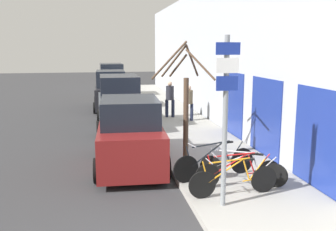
{
  "coord_description": "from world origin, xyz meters",
  "views": [
    {
      "loc": [
        -0.95,
        -4.37,
        3.56
      ],
      "look_at": [
        0.93,
        5.7,
        1.69
      ],
      "focal_mm": 40.0,
      "sensor_mm": 36.0,
      "label": 1
    }
  ],
  "objects_px": {
    "pedestrian_near": "(189,100)",
    "signpost": "(225,115)",
    "bicycle_1": "(239,172)",
    "parked_car_1": "(119,105)",
    "bicycle_2": "(242,169)",
    "parked_car_3": "(111,82)",
    "street_tree": "(185,103)",
    "parked_car_0": "(130,135)",
    "bicycle_0": "(234,180)",
    "parked_car_2": "(111,92)",
    "bicycle_3": "(215,163)",
    "pedestrian_far": "(170,96)"
  },
  "relations": [
    {
      "from": "pedestrian_near",
      "to": "signpost",
      "type": "bearing_deg",
      "value": 82.88
    },
    {
      "from": "bicycle_1",
      "to": "parked_car_1",
      "type": "xyz_separation_m",
      "value": [
        -2.47,
        8.11,
        0.53
      ]
    },
    {
      "from": "bicycle_2",
      "to": "parked_car_3",
      "type": "height_order",
      "value": "parked_car_3"
    },
    {
      "from": "parked_car_1",
      "to": "street_tree",
      "type": "bearing_deg",
      "value": -73.36
    },
    {
      "from": "parked_car_3",
      "to": "pedestrian_near",
      "type": "height_order",
      "value": "parked_car_3"
    },
    {
      "from": "signpost",
      "to": "parked_car_0",
      "type": "relative_size",
      "value": 0.85
    },
    {
      "from": "bicycle_0",
      "to": "parked_car_2",
      "type": "bearing_deg",
      "value": 6.28
    },
    {
      "from": "signpost",
      "to": "pedestrian_near",
      "type": "height_order",
      "value": "signpost"
    },
    {
      "from": "signpost",
      "to": "bicycle_1",
      "type": "xyz_separation_m",
      "value": [
        0.75,
        1.02,
        -1.65
      ]
    },
    {
      "from": "bicycle_1",
      "to": "street_tree",
      "type": "distance_m",
      "value": 2.95
    },
    {
      "from": "signpost",
      "to": "parked_car_0",
      "type": "distance_m",
      "value": 4.13
    },
    {
      "from": "bicycle_2",
      "to": "street_tree",
      "type": "bearing_deg",
      "value": 58.91
    },
    {
      "from": "parked_car_0",
      "to": "bicycle_0",
      "type": "bearing_deg",
      "value": -52.3
    },
    {
      "from": "bicycle_1",
      "to": "bicycle_2",
      "type": "height_order",
      "value": "bicycle_1"
    },
    {
      "from": "pedestrian_near",
      "to": "street_tree",
      "type": "xyz_separation_m",
      "value": [
        -1.6,
        -6.03,
        0.81
      ]
    },
    {
      "from": "bicycle_2",
      "to": "bicycle_3",
      "type": "xyz_separation_m",
      "value": [
        -0.58,
        0.45,
        0.05
      ]
    },
    {
      "from": "bicycle_0",
      "to": "bicycle_1",
      "type": "height_order",
      "value": "bicycle_0"
    },
    {
      "from": "parked_car_1",
      "to": "pedestrian_near",
      "type": "xyz_separation_m",
      "value": [
        3.26,
        0.39,
        0.06
      ]
    },
    {
      "from": "bicycle_0",
      "to": "parked_car_3",
      "type": "xyz_separation_m",
      "value": [
        -2.09,
        19.45,
        0.55
      ]
    },
    {
      "from": "bicycle_2",
      "to": "pedestrian_near",
      "type": "bearing_deg",
      "value": 30.73
    },
    {
      "from": "parked_car_2",
      "to": "bicycle_1",
      "type": "bearing_deg",
      "value": -77.89
    },
    {
      "from": "parked_car_0",
      "to": "parked_car_3",
      "type": "bearing_deg",
      "value": 92.58
    },
    {
      "from": "signpost",
      "to": "bicycle_1",
      "type": "relative_size",
      "value": 1.65
    },
    {
      "from": "signpost",
      "to": "parked_car_3",
      "type": "xyz_separation_m",
      "value": [
        -1.67,
        19.94,
        -1.09
      ]
    },
    {
      "from": "signpost",
      "to": "parked_car_1",
      "type": "xyz_separation_m",
      "value": [
        -1.72,
        9.13,
        -1.11
      ]
    },
    {
      "from": "pedestrian_far",
      "to": "street_tree",
      "type": "relative_size",
      "value": 0.49
    },
    {
      "from": "pedestrian_far",
      "to": "bicycle_2",
      "type": "bearing_deg",
      "value": 105.13
    },
    {
      "from": "signpost",
      "to": "parked_car_2",
      "type": "relative_size",
      "value": 0.85
    },
    {
      "from": "parked_car_3",
      "to": "bicycle_1",
      "type": "bearing_deg",
      "value": -83.92
    },
    {
      "from": "bicycle_2",
      "to": "parked_car_0",
      "type": "height_order",
      "value": "parked_car_0"
    },
    {
      "from": "parked_car_2",
      "to": "pedestrian_far",
      "type": "xyz_separation_m",
      "value": [
        2.76,
        -3.84,
        0.16
      ]
    },
    {
      "from": "bicycle_0",
      "to": "street_tree",
      "type": "bearing_deg",
      "value": 5.78
    },
    {
      "from": "bicycle_0",
      "to": "parked_car_2",
      "type": "height_order",
      "value": "parked_car_2"
    },
    {
      "from": "parked_car_1",
      "to": "signpost",
      "type": "bearing_deg",
      "value": -79.15
    },
    {
      "from": "bicycle_0",
      "to": "bicycle_3",
      "type": "distance_m",
      "value": 1.23
    },
    {
      "from": "parked_car_1",
      "to": "parked_car_2",
      "type": "relative_size",
      "value": 1.09
    },
    {
      "from": "parked_car_2",
      "to": "pedestrian_far",
      "type": "bearing_deg",
      "value": -53.41
    },
    {
      "from": "signpost",
      "to": "bicycle_3",
      "type": "bearing_deg",
      "value": 78.27
    },
    {
      "from": "parked_car_0",
      "to": "bicycle_2",
      "type": "bearing_deg",
      "value": -37.99
    },
    {
      "from": "signpost",
      "to": "bicycle_2",
      "type": "relative_size",
      "value": 1.96
    },
    {
      "from": "parked_car_1",
      "to": "pedestrian_far",
      "type": "relative_size",
      "value": 2.65
    },
    {
      "from": "bicycle_1",
      "to": "street_tree",
      "type": "relative_size",
      "value": 0.62
    },
    {
      "from": "parked_car_3",
      "to": "pedestrian_far",
      "type": "relative_size",
      "value": 2.61
    },
    {
      "from": "parked_car_1",
      "to": "parked_car_3",
      "type": "distance_m",
      "value": 10.81
    },
    {
      "from": "bicycle_0",
      "to": "pedestrian_far",
      "type": "bearing_deg",
      "value": -5.62
    },
    {
      "from": "parked_car_0",
      "to": "pedestrian_near",
      "type": "relative_size",
      "value": 2.59
    },
    {
      "from": "street_tree",
      "to": "bicycle_3",
      "type": "bearing_deg",
      "value": -76.94
    },
    {
      "from": "parked_car_2",
      "to": "parked_car_3",
      "type": "xyz_separation_m",
      "value": [
        0.25,
        5.48,
        0.07
      ]
    },
    {
      "from": "bicycle_3",
      "to": "parked_car_3",
      "type": "bearing_deg",
      "value": -7.93
    },
    {
      "from": "parked_car_2",
      "to": "pedestrian_near",
      "type": "bearing_deg",
      "value": -54.08
    }
  ]
}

